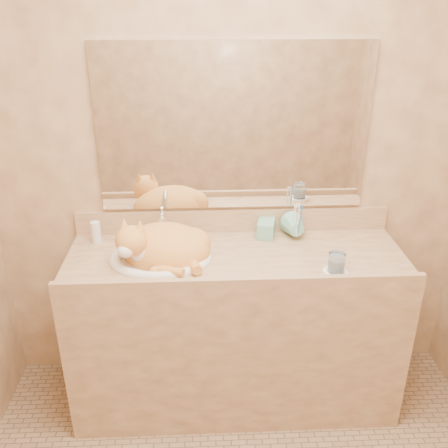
{
  "coord_description": "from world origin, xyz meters",
  "views": [
    {
      "loc": [
        -0.16,
        -1.34,
        1.98
      ],
      "look_at": [
        -0.06,
        0.7,
        1.02
      ],
      "focal_mm": 40.0,
      "sensor_mm": 36.0,
      "label": 1
    }
  ],
  "objects_px": {
    "soap_dispenser": "(265,224)",
    "toothbrush_cup": "(297,231)",
    "cat": "(161,245)",
    "water_glass": "(337,262)",
    "vanity_counter": "(235,329)",
    "sink_basin": "(160,245)"
  },
  "relations": [
    {
      "from": "cat",
      "to": "soap_dispenser",
      "type": "relative_size",
      "value": 2.28
    },
    {
      "from": "toothbrush_cup",
      "to": "water_glass",
      "type": "height_order",
      "value": "toothbrush_cup"
    },
    {
      "from": "sink_basin",
      "to": "water_glass",
      "type": "height_order",
      "value": "sink_basin"
    },
    {
      "from": "sink_basin",
      "to": "water_glass",
      "type": "xyz_separation_m",
      "value": [
        0.78,
        -0.17,
        -0.02
      ]
    },
    {
      "from": "sink_basin",
      "to": "cat",
      "type": "height_order",
      "value": "cat"
    },
    {
      "from": "water_glass",
      "to": "cat",
      "type": "bearing_deg",
      "value": 167.66
    },
    {
      "from": "soap_dispenser",
      "to": "water_glass",
      "type": "bearing_deg",
      "value": -36.86
    },
    {
      "from": "sink_basin",
      "to": "soap_dispenser",
      "type": "relative_size",
      "value": 2.49
    },
    {
      "from": "sink_basin",
      "to": "soap_dispenser",
      "type": "height_order",
      "value": "soap_dispenser"
    },
    {
      "from": "soap_dispenser",
      "to": "toothbrush_cup",
      "type": "bearing_deg",
      "value": 8.39
    },
    {
      "from": "vanity_counter",
      "to": "soap_dispenser",
      "type": "height_order",
      "value": "soap_dispenser"
    },
    {
      "from": "vanity_counter",
      "to": "toothbrush_cup",
      "type": "bearing_deg",
      "value": 22.33
    },
    {
      "from": "cat",
      "to": "water_glass",
      "type": "distance_m",
      "value": 0.8
    },
    {
      "from": "sink_basin",
      "to": "vanity_counter",
      "type": "bearing_deg",
      "value": 14.59
    },
    {
      "from": "vanity_counter",
      "to": "water_glass",
      "type": "xyz_separation_m",
      "value": [
        0.43,
        -0.19,
        0.48
      ]
    },
    {
      "from": "sink_basin",
      "to": "water_glass",
      "type": "relative_size",
      "value": 5.32
    },
    {
      "from": "cat",
      "to": "soap_dispenser",
      "type": "height_order",
      "value": "same"
    },
    {
      "from": "vanity_counter",
      "to": "water_glass",
      "type": "relative_size",
      "value": 18.39
    },
    {
      "from": "soap_dispenser",
      "to": "toothbrush_cup",
      "type": "height_order",
      "value": "soap_dispenser"
    },
    {
      "from": "vanity_counter",
      "to": "cat",
      "type": "distance_m",
      "value": 0.61
    },
    {
      "from": "sink_basin",
      "to": "soap_dispenser",
      "type": "bearing_deg",
      "value": 28.98
    },
    {
      "from": "sink_basin",
      "to": "toothbrush_cup",
      "type": "relative_size",
      "value": 3.85
    }
  ]
}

